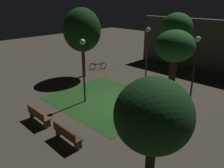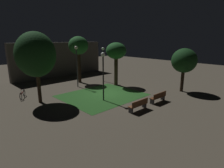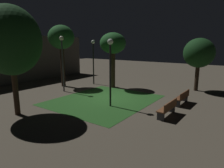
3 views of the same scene
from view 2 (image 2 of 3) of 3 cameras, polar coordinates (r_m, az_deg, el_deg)
ground_plane at (r=18.23m, az=-1.49°, el=-2.86°), size 60.00×60.00×0.00m
grass_lawn at (r=17.52m, az=-3.11°, el=-3.57°), size 7.27×6.25×0.01m
bench_by_lamp at (r=13.89m, az=8.39°, el=-6.44°), size 1.81×0.51×0.88m
bench_near_trees at (r=16.02m, az=14.42°, el=-3.93°), size 1.81×0.52×0.88m
tree_tall_center at (r=16.01m, az=-22.87°, el=8.47°), size 3.18×3.18×5.90m
tree_back_right at (r=20.72m, az=1.30°, el=10.04°), size 2.30×2.30×4.91m
tree_left_canopy at (r=22.44m, az=-10.53°, el=11.54°), size 2.34×2.34×5.60m
tree_right_canopy at (r=19.60m, az=21.74°, el=6.77°), size 2.49×2.49×4.40m
lamp_post_path_center at (r=22.75m, az=-2.82°, el=8.10°), size 0.36×0.36×4.30m
lamp_post_plaza_west at (r=15.44m, az=-2.80°, el=5.06°), size 0.36×0.36×4.22m
lamp_post_near_wall at (r=20.37m, az=-11.05°, el=7.56°), size 0.36×0.36×4.54m
bicycle at (r=18.60m, az=-26.35°, el=-2.92°), size 0.98×1.51×0.93m
building_wall_backdrop at (r=27.17m, az=-15.98°, el=7.42°), size 13.50×0.80×4.81m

